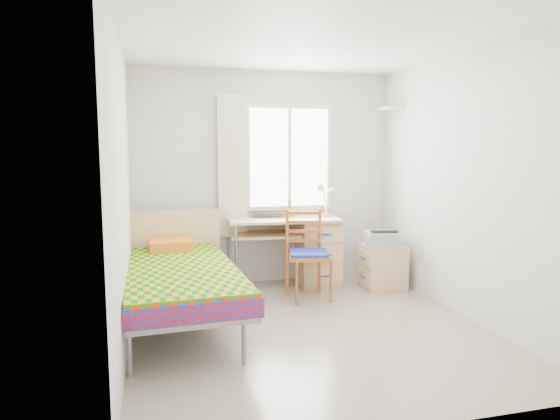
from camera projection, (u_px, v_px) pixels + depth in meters
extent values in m
plane|color=#BCAD93|center=(308.00, 329.00, 4.63)|extent=(3.50, 3.50, 0.00)
plane|color=white|center=(310.00, 40.00, 4.31)|extent=(3.50, 3.50, 0.00)
plane|color=silver|center=(265.00, 178.00, 6.16)|extent=(3.20, 0.00, 3.20)
plane|color=silver|center=(122.00, 193.00, 4.08)|extent=(0.00, 3.50, 3.50)
plane|color=silver|center=(464.00, 186.00, 4.87)|extent=(0.00, 3.50, 3.50)
cube|color=white|center=(289.00, 158.00, 6.18)|extent=(1.10, 0.04, 1.30)
cube|color=white|center=(289.00, 158.00, 6.17)|extent=(1.00, 0.02, 1.20)
cube|color=white|center=(289.00, 158.00, 6.17)|extent=(0.04, 0.02, 1.20)
cube|color=#F1EAC7|center=(232.00, 166.00, 5.97)|extent=(0.35, 0.05, 1.70)
cube|color=white|center=(390.00, 108.00, 6.09)|extent=(0.20, 0.32, 0.03)
cube|color=gray|center=(180.00, 286.00, 4.69)|extent=(1.10, 2.25, 0.07)
cube|color=red|center=(180.00, 277.00, 4.68)|extent=(1.14, 2.27, 0.15)
cube|color=#C1A00D|center=(180.00, 268.00, 4.65)|extent=(1.12, 2.15, 0.03)
cube|color=#D7BC71|center=(174.00, 237.00, 5.69)|extent=(1.05, 0.10, 0.61)
cube|color=orange|center=(170.00, 245.00, 5.42)|extent=(0.46, 0.40, 0.11)
cylinder|color=gray|center=(129.00, 353.00, 3.65)|extent=(0.04, 0.04, 0.35)
cylinder|color=gray|center=(213.00, 277.00, 5.79)|extent=(0.04, 0.04, 0.35)
cube|color=#D7BC71|center=(284.00, 219.00, 5.99)|extent=(1.38, 0.72, 0.03)
cube|color=tan|center=(318.00, 251.00, 6.15)|extent=(0.51, 0.63, 0.80)
cube|color=tan|center=(264.00, 234.00, 5.95)|extent=(0.86, 0.64, 0.02)
cylinder|color=gray|center=(236.00, 261.00, 5.64)|extent=(0.03, 0.03, 0.80)
cylinder|color=gray|center=(229.00, 252.00, 6.13)|extent=(0.03, 0.03, 0.80)
cube|color=#93591C|center=(309.00, 256.00, 5.50)|extent=(0.52, 0.52, 0.04)
cube|color=navy|center=(309.00, 253.00, 5.49)|extent=(0.49, 0.49, 0.04)
cube|color=#93591C|center=(304.00, 227.00, 5.65)|extent=(0.38, 0.12, 0.43)
cylinder|color=#93591C|center=(297.00, 283.00, 5.29)|extent=(0.03, 0.03, 0.48)
cylinder|color=#93591C|center=(319.00, 251.00, 5.73)|extent=(0.04, 0.04, 0.99)
cube|color=tan|center=(383.00, 267.00, 5.94)|extent=(0.49, 0.45, 0.52)
cube|color=#D7BC71|center=(364.00, 258.00, 5.87)|extent=(0.03, 0.39, 0.19)
cube|color=#D7BC71|center=(364.00, 276.00, 5.89)|extent=(0.03, 0.39, 0.19)
cube|color=#AFB0B7|center=(381.00, 239.00, 5.89)|extent=(0.42, 0.46, 0.16)
cube|color=black|center=(381.00, 232.00, 5.88)|extent=(0.33, 0.38, 0.02)
imported|color=black|center=(268.00, 216.00, 6.03)|extent=(0.42, 0.31, 0.03)
cylinder|color=orange|center=(289.00, 212.00, 6.13)|extent=(0.11, 0.11, 0.12)
cylinder|color=white|center=(325.00, 215.00, 6.15)|extent=(0.10, 0.10, 0.03)
cylinder|color=white|center=(325.00, 203.00, 6.13)|extent=(0.02, 0.12, 0.28)
cylinder|color=white|center=(326.00, 192.00, 6.03)|extent=(0.13, 0.25, 0.12)
cone|color=white|center=(323.00, 190.00, 5.91)|extent=(0.15, 0.16, 0.13)
imported|color=gray|center=(266.00, 238.00, 6.00)|extent=(0.18, 0.24, 0.02)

